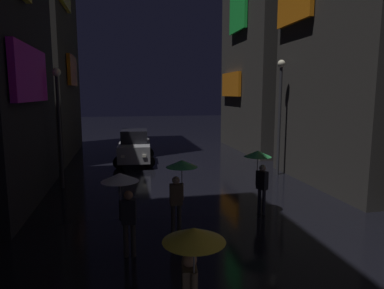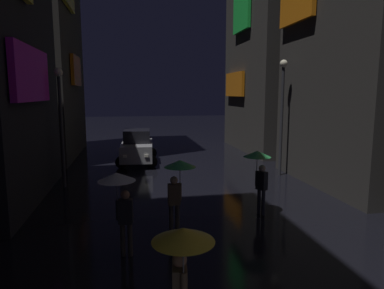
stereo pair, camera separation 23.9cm
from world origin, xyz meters
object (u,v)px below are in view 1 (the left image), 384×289
at_px(car_distant, 135,147).
at_px(pedestrian_far_right_green, 180,176).
at_px(pedestrian_foreground_left_clear, 123,191).
at_px(streetlamp_right_far, 280,104).
at_px(streetlamp_left_far, 59,113).
at_px(pedestrian_midstreet_centre_yellow, 192,256).
at_px(pedestrian_midstreet_left_green, 259,164).

bearing_deg(car_distant, pedestrian_far_right_green, -85.13).
height_order(pedestrian_foreground_left_clear, streetlamp_right_far, streetlamp_right_far).
bearing_deg(car_distant, streetlamp_left_far, -124.60).
relative_size(pedestrian_midstreet_centre_yellow, streetlamp_right_far, 0.38).
height_order(pedestrian_far_right_green, pedestrian_foreground_left_clear, same).
height_order(pedestrian_midstreet_left_green, streetlamp_left_far, streetlamp_left_far).
distance_m(pedestrian_midstreet_centre_yellow, pedestrian_midstreet_left_green, 6.77).
bearing_deg(pedestrian_foreground_left_clear, car_distant, 86.53).
distance_m(pedestrian_midstreet_left_green, car_distant, 10.03).
xyz_separation_m(pedestrian_foreground_left_clear, streetlamp_right_far, (7.48, 7.26, 1.79)).
bearing_deg(pedestrian_far_right_green, car_distant, 94.87).
height_order(streetlamp_right_far, streetlamp_left_far, streetlamp_right_far).
bearing_deg(streetlamp_right_far, pedestrian_midstreet_left_green, -121.80).
height_order(car_distant, streetlamp_left_far, streetlamp_left_far).
bearing_deg(car_distant, pedestrian_foreground_left_clear, -93.47).
height_order(pedestrian_foreground_left_clear, pedestrian_midstreet_centre_yellow, same).
xyz_separation_m(pedestrian_foreground_left_clear, car_distant, (0.70, 11.58, -0.74)).
xyz_separation_m(pedestrian_far_right_green, pedestrian_midstreet_left_green, (2.81, 1.05, 0.00)).
height_order(pedestrian_far_right_green, streetlamp_right_far, streetlamp_right_far).
bearing_deg(pedestrian_midstreet_centre_yellow, pedestrian_midstreet_left_green, 59.43).
height_order(pedestrian_far_right_green, pedestrian_midstreet_centre_yellow, same).
relative_size(streetlamp_right_far, streetlamp_left_far, 1.11).
height_order(pedestrian_far_right_green, car_distant, pedestrian_far_right_green).
distance_m(pedestrian_midstreet_left_green, streetlamp_left_far, 8.46).
xyz_separation_m(pedestrian_midstreet_left_green, streetlamp_left_far, (-6.91, 4.63, 1.50)).
bearing_deg(streetlamp_left_far, streetlamp_right_far, 1.98).
xyz_separation_m(pedestrian_far_right_green, streetlamp_left_far, (-4.10, 5.68, 1.50)).
bearing_deg(pedestrian_midstreet_centre_yellow, streetlamp_left_far, 108.38).
bearing_deg(pedestrian_midstreet_left_green, streetlamp_left_far, 146.19).
bearing_deg(car_distant, pedestrian_midstreet_centre_yellow, -89.04).
relative_size(pedestrian_far_right_green, pedestrian_foreground_left_clear, 1.00).
relative_size(pedestrian_midstreet_centre_yellow, pedestrian_midstreet_left_green, 1.00).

